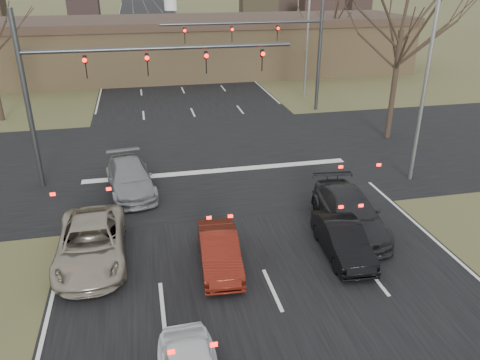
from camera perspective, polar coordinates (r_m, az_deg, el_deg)
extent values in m
plane|color=brown|center=(13.30, 7.74, -20.88)|extent=(360.00, 360.00, 0.00)
cube|color=black|center=(69.46, -9.51, 16.11)|extent=(14.00, 300.00, 0.02)
cube|color=black|center=(25.76, -3.35, 2.84)|extent=(200.00, 14.00, 0.02)
cube|color=olive|center=(47.59, -5.53, 15.52)|extent=(42.00, 10.00, 4.60)
cube|color=#38281E|center=(47.27, -5.66, 18.69)|extent=(42.40, 10.40, 0.70)
cylinder|color=#383A3D|center=(22.91, -24.47, 8.47)|extent=(0.24, 0.24, 8.00)
cylinder|color=#383A3D|center=(21.99, -9.57, 15.57)|extent=(12.00, 0.18, 0.18)
imported|color=black|center=(22.18, -18.28, 12.96)|extent=(0.16, 0.20, 1.00)
imported|color=black|center=(22.07, -11.22, 13.64)|extent=(0.16, 0.20, 1.00)
imported|color=black|center=(22.29, -4.16, 14.12)|extent=(0.16, 0.20, 1.00)
imported|color=black|center=(22.81, 2.70, 14.38)|extent=(0.16, 0.20, 1.00)
cylinder|color=#383A3D|center=(34.56, 9.65, 14.91)|extent=(0.24, 0.24, 8.00)
cylinder|color=#383A3D|center=(32.67, 0.42, 18.60)|extent=(11.00, 0.18, 0.18)
imported|color=black|center=(33.33, 4.56, 17.43)|extent=(0.16, 0.20, 1.00)
imported|color=black|center=(32.58, -1.00, 17.35)|extent=(0.16, 0.20, 1.00)
imported|color=black|center=(32.12, -6.76, 17.09)|extent=(0.16, 0.20, 1.00)
cylinder|color=gray|center=(22.99, 21.76, 11.55)|extent=(0.18, 0.18, 10.00)
cylinder|color=gray|center=(38.31, 8.24, 17.39)|extent=(0.18, 0.18, 10.00)
cylinder|color=black|center=(29.38, 18.25, 10.79)|extent=(0.32, 0.32, 6.33)
cylinder|color=black|center=(48.02, 11.12, 15.48)|extent=(0.32, 0.32, 4.95)
imported|color=gray|center=(17.21, -17.72, -7.35)|extent=(2.40, 5.07, 1.40)
imported|color=black|center=(17.15, 12.42, -7.15)|extent=(1.54, 3.80, 1.23)
imported|color=black|center=(18.81, 13.19, -3.87)|extent=(2.44, 5.16, 1.45)
imported|color=gray|center=(22.02, -13.26, 0.26)|extent=(2.52, 4.93, 1.37)
imported|color=#59150C|center=(16.17, -2.54, -8.65)|extent=(1.52, 3.78, 1.22)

